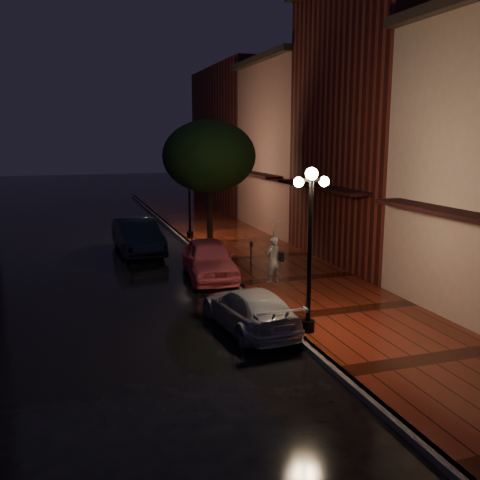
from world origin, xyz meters
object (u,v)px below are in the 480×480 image
object	(u,v)px
woman_with_umbrella	(274,240)
parking_meter	(251,254)
streetlamp_far	(189,189)
navy_car	(138,236)
street_tree	(209,159)
silver_car	(249,309)
pink_car	(209,259)
streetlamp_near	(310,240)

from	to	relation	value
woman_with_umbrella	parking_meter	bearing A→B (deg)	-94.12
streetlamp_far	navy_car	size ratio (longest dim) A/B	0.91
streetlamp_far	street_tree	world-z (taller)	street_tree
streetlamp_far	parking_meter	distance (m)	8.03
navy_car	silver_car	distance (m)	10.93
pink_car	parking_meter	bearing A→B (deg)	-10.49
streetlamp_near	street_tree	bearing A→B (deg)	88.65
silver_car	woman_with_umbrella	distance (m)	4.51
streetlamp_near	pink_car	world-z (taller)	streetlamp_near
streetlamp_near	street_tree	distance (m)	11.12
streetlamp_far	silver_car	xyz separation A→B (m)	(-1.29, -13.00, -2.02)
street_tree	navy_car	size ratio (longest dim) A/B	1.22
woman_with_umbrella	parking_meter	world-z (taller)	woman_with_umbrella
navy_car	parking_meter	distance (m)	6.62
silver_car	navy_car	bearing A→B (deg)	-86.79
navy_car	streetlamp_near	bearing A→B (deg)	-80.02
navy_car	parking_meter	size ratio (longest dim) A/B	3.86
street_tree	woman_with_umbrella	world-z (taller)	street_tree
woman_with_umbrella	silver_car	bearing A→B (deg)	41.62
streetlamp_near	streetlamp_far	world-z (taller)	same
silver_car	streetlamp_near	bearing A→B (deg)	136.90
pink_car	parking_meter	world-z (taller)	pink_car
streetlamp_far	silver_car	size ratio (longest dim) A/B	1.08
street_tree	parking_meter	xyz separation A→B (m)	(0.29, -4.82, -3.35)
streetlamp_near	woman_with_umbrella	world-z (taller)	streetlamp_near
pink_car	streetlamp_far	bearing A→B (deg)	88.00
navy_car	woman_with_umbrella	world-z (taller)	woman_with_umbrella
streetlamp_near	silver_car	distance (m)	2.60
streetlamp_near	parking_meter	bearing A→B (deg)	84.90
street_tree	pink_car	size ratio (longest dim) A/B	1.36
navy_car	silver_car	size ratio (longest dim) A/B	1.19
streetlamp_near	woman_with_umbrella	size ratio (longest dim) A/B	1.88
streetlamp_near	silver_car	bearing A→B (deg)	142.27
streetlamp_near	pink_car	size ratio (longest dim) A/B	1.01
streetlamp_near	street_tree	world-z (taller)	street_tree
pink_car	navy_car	distance (m)	5.57
streetlamp_near	pink_car	distance (m)	6.92
parking_meter	silver_car	bearing A→B (deg)	-96.88
woman_with_umbrella	parking_meter	size ratio (longest dim) A/B	1.85
silver_car	parking_meter	distance (m)	5.50
streetlamp_near	navy_car	world-z (taller)	streetlamp_near
streetlamp_far	navy_car	distance (m)	4.08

